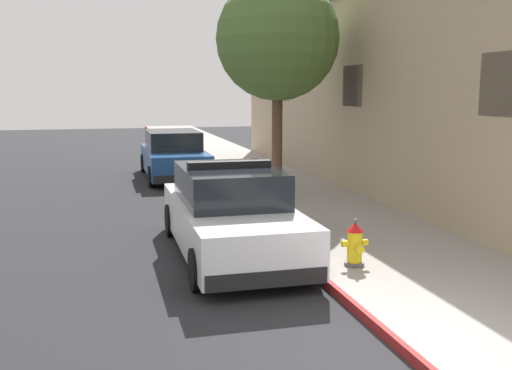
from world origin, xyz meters
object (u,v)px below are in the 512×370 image
Objects in this scene: fire_hydrant at (355,244)px; street_tree at (278,39)px; parked_car_silver_ahead at (174,156)px; police_cruiser at (230,214)px.

fire_hydrant is 7.62m from street_tree.
street_tree is (2.24, -4.49, 3.46)m from parked_car_silver_ahead.
street_tree is (0.66, 6.61, 3.71)m from fire_hydrant.
police_cruiser is 9.54m from parked_car_silver_ahead.
street_tree is at bearing 84.29° from fire_hydrant.
parked_car_silver_ahead is 6.09m from street_tree.
parked_car_silver_ahead is 0.85× the size of street_tree.
parked_car_silver_ahead is (0.11, 9.54, -0.00)m from police_cruiser.
police_cruiser is at bearing 137.13° from fire_hydrant.
police_cruiser is 0.85× the size of street_tree.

